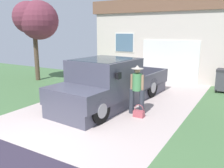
# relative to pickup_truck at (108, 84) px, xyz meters

# --- Properties ---
(pickup_truck) EXTENTS (2.32, 5.71, 1.71)m
(pickup_truck) POSITION_rel_pickup_truck_xyz_m (0.00, 0.00, 0.00)
(pickup_truck) COLOR #474858
(pickup_truck) RESTS_ON ground
(person_with_hat) EXTENTS (0.50, 0.38, 1.61)m
(person_with_hat) POSITION_rel_pickup_truck_xyz_m (1.31, -0.37, 0.09)
(person_with_hat) COLOR #333842
(person_with_hat) RESTS_ON ground
(handbag) EXTENTS (0.33, 0.19, 0.41)m
(handbag) POSITION_rel_pickup_truck_xyz_m (1.51, -0.61, -0.64)
(handbag) COLOR #B24C56
(handbag) RESTS_ON ground
(house_with_garage) EXTENTS (10.32, 5.91, 4.34)m
(house_with_garage) POSITION_rel_pickup_truck_xyz_m (1.04, 7.96, 1.43)
(house_with_garage) COLOR beige
(house_with_garage) RESTS_ON ground
(front_yard_tree) EXTENTS (2.25, 2.13, 4.20)m
(front_yard_tree) POSITION_rel_pickup_truck_xyz_m (-5.48, 1.83, 2.44)
(front_yard_tree) COLOR brown
(front_yard_tree) RESTS_ON ground
(wheeled_trash_bin) EXTENTS (0.60, 0.72, 1.02)m
(wheeled_trash_bin) POSITION_rel_pickup_truck_xyz_m (3.43, 4.15, -0.20)
(wheeled_trash_bin) COLOR #424247
(wheeled_trash_bin) RESTS_ON ground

